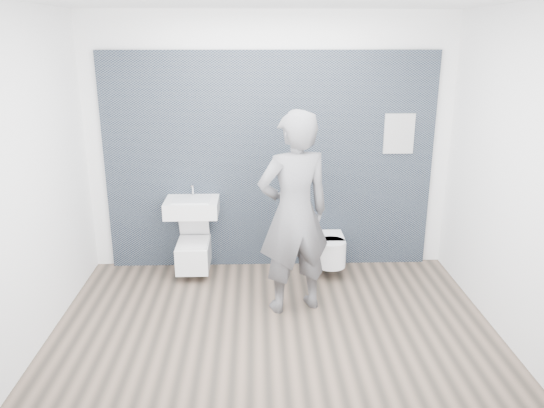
{
  "coord_description": "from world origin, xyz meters",
  "views": [
    {
      "loc": [
        -0.15,
        -4.23,
        2.54
      ],
      "look_at": [
        0.0,
        0.6,
        1.0
      ],
      "focal_mm": 35.0,
      "sensor_mm": 36.0,
      "label": 1
    }
  ],
  "objects_px": {
    "toilet_square": "(194,252)",
    "toilet_rounded": "(330,250)",
    "visitor": "(294,214)",
    "washbasin": "(192,207)"
  },
  "relations": [
    {
      "from": "visitor",
      "to": "toilet_rounded",
      "type": "bearing_deg",
      "value": -138.88
    },
    {
      "from": "toilet_rounded",
      "to": "visitor",
      "type": "height_order",
      "value": "visitor"
    },
    {
      "from": "toilet_square",
      "to": "visitor",
      "type": "xyz_separation_m",
      "value": [
        1.04,
        -0.79,
        0.71
      ]
    },
    {
      "from": "toilet_square",
      "to": "toilet_rounded",
      "type": "height_order",
      "value": "toilet_square"
    },
    {
      "from": "washbasin",
      "to": "toilet_square",
      "type": "height_order",
      "value": "washbasin"
    },
    {
      "from": "washbasin",
      "to": "toilet_rounded",
      "type": "xyz_separation_m",
      "value": [
        1.5,
        -0.06,
        -0.5
      ]
    },
    {
      "from": "washbasin",
      "to": "visitor",
      "type": "height_order",
      "value": "visitor"
    },
    {
      "from": "washbasin",
      "to": "toilet_square",
      "type": "distance_m",
      "value": 0.52
    },
    {
      "from": "toilet_square",
      "to": "washbasin",
      "type": "bearing_deg",
      "value": 90.0
    },
    {
      "from": "toilet_square",
      "to": "toilet_rounded",
      "type": "xyz_separation_m",
      "value": [
        1.5,
        -0.02,
        0.02
      ]
    }
  ]
}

